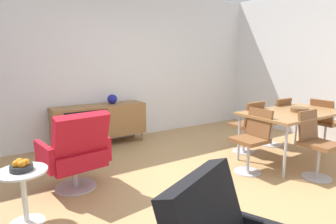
% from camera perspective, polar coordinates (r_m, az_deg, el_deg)
% --- Properties ---
extents(ground_plane, '(8.32, 8.32, 0.00)m').
position_cam_1_polar(ground_plane, '(3.54, 7.35, -14.73)').
color(ground_plane, tan).
extents(wall_back, '(6.80, 0.12, 2.80)m').
position_cam_1_polar(wall_back, '(5.44, -10.49, 9.35)').
color(wall_back, white).
rests_on(wall_back, ground_plane).
extents(sideboard, '(1.60, 0.45, 0.72)m').
position_cam_1_polar(sideboard, '(5.11, -13.54, -1.73)').
color(sideboard, olive).
rests_on(sideboard, ground_plane).
extents(vase_cobalt, '(0.17, 0.17, 0.17)m').
position_cam_1_polar(vase_cobalt, '(5.13, -11.15, 2.57)').
color(vase_cobalt, navy).
rests_on(vase_cobalt, sideboard).
extents(dining_table, '(1.60, 0.90, 0.74)m').
position_cam_1_polar(dining_table, '(4.63, 23.93, -0.40)').
color(dining_table, olive).
rests_on(dining_table, ground_plane).
extents(wooden_bowl_on_table, '(0.26, 0.26, 0.06)m').
position_cam_1_polar(wooden_bowl_on_table, '(4.61, 24.95, 0.41)').
color(wooden_bowl_on_table, brown).
rests_on(wooden_bowl_on_table, dining_table).
extents(dining_chair_near_window, '(0.43, 0.40, 0.86)m').
position_cam_1_polar(dining_chair_near_window, '(3.98, 16.59, -5.02)').
color(dining_chair_near_window, brown).
rests_on(dining_chair_near_window, ground_plane).
extents(dining_chair_far_end, '(0.43, 0.40, 0.86)m').
position_cam_1_polar(dining_chair_far_end, '(5.42, 28.92, -1.75)').
color(dining_chair_far_end, brown).
rests_on(dining_chair_far_end, ground_plane).
extents(dining_chair_back_right, '(0.40, 0.43, 0.86)m').
position_cam_1_polar(dining_chair_back_right, '(5.26, 20.78, -1.44)').
color(dining_chair_back_right, brown).
rests_on(dining_chair_back_right, ground_plane).
extents(dining_chair_back_left, '(0.40, 0.43, 0.86)m').
position_cam_1_polar(dining_chair_back_left, '(4.72, 15.72, -2.48)').
color(dining_chair_back_left, brown).
rests_on(dining_chair_back_left, ground_plane).
extents(dining_chair_front_left, '(0.40, 0.43, 0.86)m').
position_cam_1_polar(dining_chair_front_left, '(4.10, 27.52, -5.32)').
color(dining_chair_front_left, brown).
rests_on(dining_chair_front_left, ground_plane).
extents(lounge_chair_red, '(0.78, 0.73, 0.95)m').
position_cam_1_polar(lounge_chair_red, '(3.45, -18.02, -7.53)').
color(lounge_chair_red, red).
rests_on(lounge_chair_red, ground_plane).
extents(side_table_round, '(0.44, 0.44, 0.52)m').
position_cam_1_polar(side_table_round, '(3.01, -26.99, -13.91)').
color(side_table_round, white).
rests_on(side_table_round, ground_plane).
extents(fruit_bowl, '(0.20, 0.20, 0.11)m').
position_cam_1_polar(fruit_bowl, '(2.93, -27.41, -9.60)').
color(fruit_bowl, '#262628').
rests_on(fruit_bowl, side_table_round).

